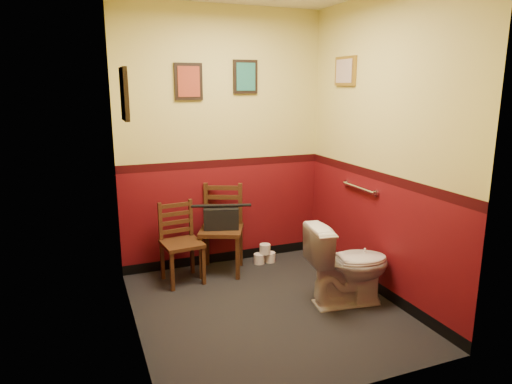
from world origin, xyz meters
TOP-DOWN VIEW (x-y plane):
  - floor at (0.00, 0.00)m, footprint 2.20×2.40m
  - wall_back at (0.00, 1.20)m, footprint 2.20×0.00m
  - wall_front at (0.00, -1.20)m, footprint 2.20×0.00m
  - wall_left at (-1.10, 0.00)m, footprint 0.00×2.40m
  - wall_right at (1.10, 0.00)m, footprint 0.00×2.40m
  - grab_bar at (1.07, 0.25)m, footprint 0.05×0.56m
  - framed_print_back_a at (-0.35, 1.18)m, footprint 0.28×0.04m
  - framed_print_back_b at (0.25, 1.18)m, footprint 0.26×0.04m
  - framed_print_left at (-1.08, 0.10)m, footprint 0.04×0.30m
  - framed_print_right at (1.08, 0.60)m, footprint 0.04×0.34m
  - toilet at (0.72, -0.15)m, footprint 0.79×0.51m
  - toilet_brush at (0.91, -0.12)m, footprint 0.13×0.13m
  - chair_left at (-0.55, 0.88)m, footprint 0.41×0.41m
  - chair_right at (-0.10, 0.97)m, footprint 0.56×0.56m
  - handbag at (-0.11, 0.93)m, footprint 0.39×0.27m
  - tp_stack at (0.40, 1.00)m, footprint 0.25×0.13m

SIDE VIEW (x-z plane):
  - floor at x=0.00m, z-range 0.00..0.00m
  - toilet_brush at x=0.91m, z-range -0.16..0.32m
  - tp_stack at x=0.40m, z-range -0.02..0.20m
  - toilet at x=0.72m, z-range 0.00..0.73m
  - chair_left at x=-0.55m, z-range 0.00..0.79m
  - chair_right at x=-0.10m, z-range 0.00..0.91m
  - handbag at x=-0.11m, z-range 0.46..0.72m
  - grab_bar at x=1.07m, z-range 0.92..0.98m
  - wall_back at x=0.00m, z-range 0.00..2.70m
  - wall_front at x=0.00m, z-range 0.00..2.70m
  - wall_left at x=-1.10m, z-range 0.00..2.70m
  - wall_right at x=1.10m, z-range 0.00..2.70m
  - framed_print_left at x=-1.08m, z-range 1.66..2.04m
  - framed_print_back_a at x=-0.35m, z-range 1.77..2.13m
  - framed_print_back_b at x=0.25m, z-range 1.83..2.17m
  - framed_print_right at x=1.08m, z-range 1.91..2.19m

